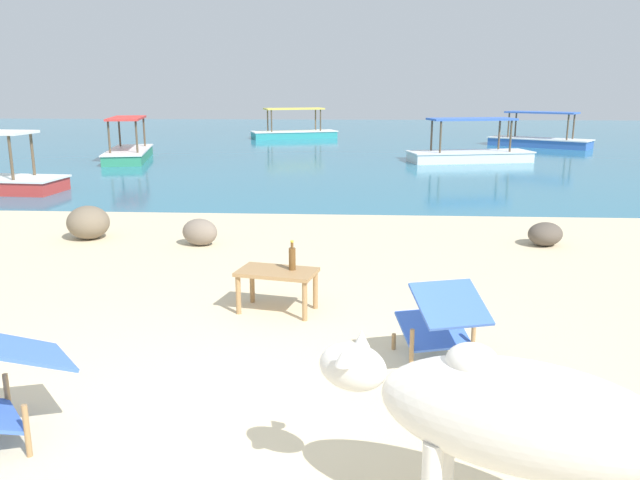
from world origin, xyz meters
The scene contains 14 objects.
sand_beach centered at (0.00, 0.00, 0.02)m, with size 18.00×14.00×0.04m, color beige.
water_surface centered at (0.00, 22.00, 0.00)m, with size 60.00×36.00×0.03m, color teal.
cow centered at (1.68, -1.09, 0.69)m, with size 1.75×0.97×0.99m.
low_bench_table centered at (0.15, 2.08, 0.39)m, with size 0.84×0.59×0.42m.
bottle centered at (0.30, 2.10, 0.58)m, with size 0.07×0.07×0.30m.
deck_chair_near centered at (-1.23, -0.40, 0.42)m, with size 0.93×0.90×0.68m.
deck_chair_far centered at (1.61, 0.92, 0.42)m, with size 0.73×0.89×0.68m.
shore_rock_large centered at (-1.28, 4.70, 0.23)m, with size 0.51×0.38×0.38m, color gray.
shore_rock_medium centered at (3.56, 4.98, 0.20)m, with size 0.53×0.44×0.33m, color brown.
shore_rock_small centered at (-3.00, 4.98, 0.28)m, with size 0.62×0.60×0.49m, color #756651.
boat_green centered at (-6.13, 15.35, 0.29)m, with size 1.95×3.84×1.29m.
boat_white centered at (4.24, 15.44, 0.29)m, with size 3.84×1.96×1.29m.
boat_teal centered at (-1.89, 23.92, 0.29)m, with size 3.85×2.35×1.29m.
boat_blue centered at (7.66, 20.53, 0.29)m, with size 3.72×2.95×1.29m.
Camera 1 is at (0.94, -3.88, 2.22)m, focal length 35.73 mm.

